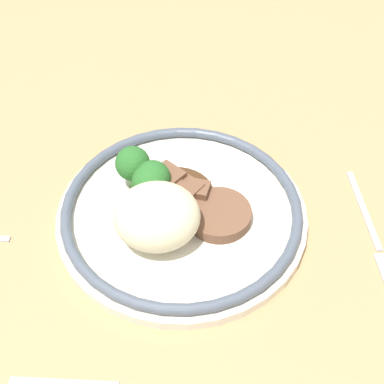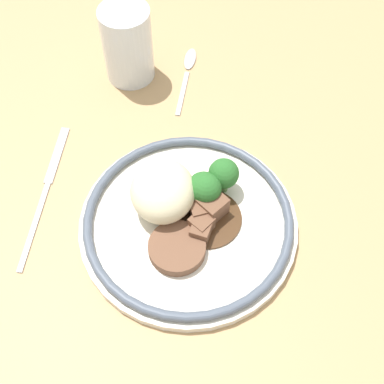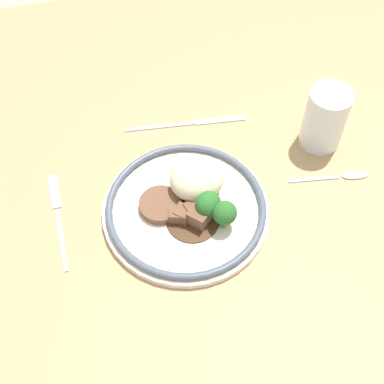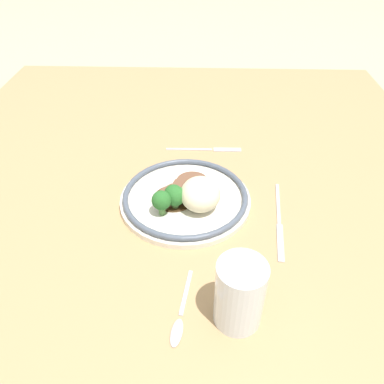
% 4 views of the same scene
% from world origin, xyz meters
% --- Properties ---
extents(ground_plane, '(8.00, 8.00, 0.00)m').
position_xyz_m(ground_plane, '(0.00, 0.00, 0.00)').
color(ground_plane, tan).
extents(dining_table, '(1.57, 1.30, 0.04)m').
position_xyz_m(dining_table, '(0.00, 0.00, 0.02)').
color(dining_table, tan).
rests_on(dining_table, ground).
extents(plate, '(0.28, 0.28, 0.08)m').
position_xyz_m(plate, '(0.01, 0.01, 0.06)').
color(plate, silver).
rests_on(plate, dining_table).
extents(juice_glass, '(0.07, 0.07, 0.12)m').
position_xyz_m(juice_glass, '(0.28, 0.10, 0.09)').
color(juice_glass, '#F4AD19').
rests_on(juice_glass, dining_table).
extents(knife, '(0.23, 0.03, 0.00)m').
position_xyz_m(knife, '(0.06, 0.20, 0.04)').
color(knife, '#B7B7BC').
rests_on(knife, dining_table).
extents(spoon, '(0.14, 0.03, 0.01)m').
position_xyz_m(spoon, '(0.29, 0.01, 0.04)').
color(spoon, '#B7B7BC').
rests_on(spoon, dining_table).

